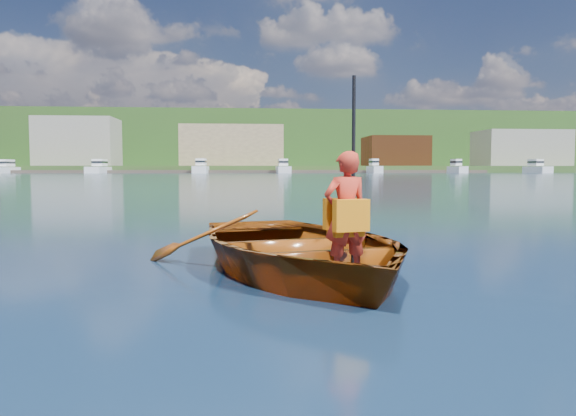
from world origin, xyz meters
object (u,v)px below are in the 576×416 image
Objects in this scene: rowboat at (298,247)px; marina_yachts at (250,168)px; child_paddler at (346,214)px; dock at (242,172)px.

marina_yachts is at bearing 89.48° from rowboat.
rowboat is 2.46× the size of child_paddler.
rowboat is 142.44m from marina_yachts.
dock is (-1.31, 147.93, -0.30)m from child_paddler.
dock is at bearing 90.51° from child_paddler.
child_paddler is at bearing -90.37° from marina_yachts.
rowboat is at bearing -90.52° from marina_yachts.
rowboat is 147.11m from dock.
child_paddler is 147.94m from dock.
child_paddler reaches higher than dock.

